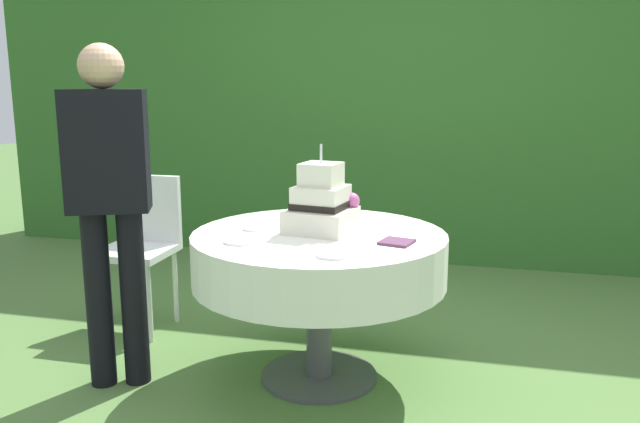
{
  "coord_description": "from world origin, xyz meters",
  "views": [
    {
      "loc": [
        0.73,
        -2.86,
        1.44
      ],
      "look_at": [
        -0.0,
        0.02,
        0.83
      ],
      "focal_mm": 36.17,
      "sensor_mm": 36.0,
      "label": 1
    }
  ],
  "objects_px": {
    "garden_chair": "(142,237)",
    "standing_person": "(109,194)",
    "serving_plate_far": "(253,228)",
    "cake_table": "(319,259)",
    "serving_plate_right": "(241,241)",
    "wedding_cake": "(322,205)",
    "serving_plate_left": "(339,215)",
    "napkin_stack": "(397,242)",
    "serving_plate_near": "(333,255)"
  },
  "relations": [
    {
      "from": "serving_plate_near",
      "to": "serving_plate_right",
      "type": "height_order",
      "value": "same"
    },
    {
      "from": "garden_chair",
      "to": "cake_table",
      "type": "bearing_deg",
      "value": -20.28
    },
    {
      "from": "serving_plate_far",
      "to": "serving_plate_left",
      "type": "height_order",
      "value": "same"
    },
    {
      "from": "napkin_stack",
      "to": "standing_person",
      "type": "relative_size",
      "value": 0.08
    },
    {
      "from": "serving_plate_near",
      "to": "serving_plate_right",
      "type": "xyz_separation_m",
      "value": [
        -0.45,
        0.12,
        0.0
      ]
    },
    {
      "from": "cake_table",
      "to": "wedding_cake",
      "type": "xyz_separation_m",
      "value": [
        0.0,
        0.04,
        0.25
      ]
    },
    {
      "from": "serving_plate_left",
      "to": "standing_person",
      "type": "relative_size",
      "value": 0.07
    },
    {
      "from": "serving_plate_left",
      "to": "napkin_stack",
      "type": "height_order",
      "value": "same"
    },
    {
      "from": "cake_table",
      "to": "garden_chair",
      "type": "bearing_deg",
      "value": 159.72
    },
    {
      "from": "serving_plate_left",
      "to": "serving_plate_near",
      "type": "bearing_deg",
      "value": -79.14
    },
    {
      "from": "cake_table",
      "to": "serving_plate_near",
      "type": "xyz_separation_m",
      "value": [
        0.16,
        -0.38,
        0.13
      ]
    },
    {
      "from": "wedding_cake",
      "to": "serving_plate_right",
      "type": "height_order",
      "value": "wedding_cake"
    },
    {
      "from": "napkin_stack",
      "to": "garden_chair",
      "type": "height_order",
      "value": "garden_chair"
    },
    {
      "from": "serving_plate_far",
      "to": "garden_chair",
      "type": "height_order",
      "value": "garden_chair"
    },
    {
      "from": "serving_plate_far",
      "to": "standing_person",
      "type": "relative_size",
      "value": 0.06
    },
    {
      "from": "standing_person",
      "to": "wedding_cake",
      "type": "bearing_deg",
      "value": 19.38
    },
    {
      "from": "serving_plate_right",
      "to": "serving_plate_near",
      "type": "bearing_deg",
      "value": -15.35
    },
    {
      "from": "cake_table",
      "to": "standing_person",
      "type": "relative_size",
      "value": 0.75
    },
    {
      "from": "cake_table",
      "to": "napkin_stack",
      "type": "height_order",
      "value": "napkin_stack"
    },
    {
      "from": "serving_plate_left",
      "to": "napkin_stack",
      "type": "bearing_deg",
      "value": -53.57
    },
    {
      "from": "serving_plate_near",
      "to": "standing_person",
      "type": "bearing_deg",
      "value": 174.74
    },
    {
      "from": "serving_plate_far",
      "to": "serving_plate_right",
      "type": "bearing_deg",
      "value": -82.75
    },
    {
      "from": "serving_plate_far",
      "to": "serving_plate_right",
      "type": "distance_m",
      "value": 0.25
    },
    {
      "from": "wedding_cake",
      "to": "garden_chair",
      "type": "xyz_separation_m",
      "value": [
        -1.19,
        0.4,
        -0.32
      ]
    },
    {
      "from": "wedding_cake",
      "to": "garden_chair",
      "type": "height_order",
      "value": "wedding_cake"
    },
    {
      "from": "standing_person",
      "to": "serving_plate_far",
      "type": "bearing_deg",
      "value": 24.9
    },
    {
      "from": "serving_plate_left",
      "to": "serving_plate_right",
      "type": "relative_size",
      "value": 0.79
    },
    {
      "from": "serving_plate_left",
      "to": "garden_chair",
      "type": "bearing_deg",
      "value": 178.15
    },
    {
      "from": "cake_table",
      "to": "serving_plate_right",
      "type": "relative_size",
      "value": 8.09
    },
    {
      "from": "garden_chair",
      "to": "serving_plate_right",
      "type": "bearing_deg",
      "value": -38.07
    },
    {
      "from": "garden_chair",
      "to": "standing_person",
      "type": "height_order",
      "value": "standing_person"
    },
    {
      "from": "napkin_stack",
      "to": "standing_person",
      "type": "bearing_deg",
      "value": -172.27
    },
    {
      "from": "serving_plate_far",
      "to": "cake_table",
      "type": "bearing_deg",
      "value": 1.58
    },
    {
      "from": "serving_plate_right",
      "to": "napkin_stack",
      "type": "distance_m",
      "value": 0.69
    },
    {
      "from": "serving_plate_far",
      "to": "napkin_stack",
      "type": "relative_size",
      "value": 0.76
    },
    {
      "from": "napkin_stack",
      "to": "standing_person",
      "type": "height_order",
      "value": "standing_person"
    },
    {
      "from": "serving_plate_left",
      "to": "standing_person",
      "type": "bearing_deg",
      "value": -143.55
    },
    {
      "from": "serving_plate_far",
      "to": "serving_plate_left",
      "type": "relative_size",
      "value": 0.87
    },
    {
      "from": "cake_table",
      "to": "napkin_stack",
      "type": "relative_size",
      "value": 8.95
    },
    {
      "from": "napkin_stack",
      "to": "standing_person",
      "type": "distance_m",
      "value": 1.33
    },
    {
      "from": "serving_plate_right",
      "to": "garden_chair",
      "type": "bearing_deg",
      "value": 141.93
    },
    {
      "from": "serving_plate_near",
      "to": "garden_chair",
      "type": "distance_m",
      "value": 1.59
    },
    {
      "from": "serving_plate_far",
      "to": "serving_plate_right",
      "type": "relative_size",
      "value": 0.69
    },
    {
      "from": "napkin_stack",
      "to": "cake_table",
      "type": "bearing_deg",
      "value": 164.17
    },
    {
      "from": "cake_table",
      "to": "serving_plate_far",
      "type": "xyz_separation_m",
      "value": [
        -0.33,
        -0.01,
        0.13
      ]
    },
    {
      "from": "wedding_cake",
      "to": "standing_person",
      "type": "height_order",
      "value": "standing_person"
    },
    {
      "from": "serving_plate_near",
      "to": "serving_plate_right",
      "type": "distance_m",
      "value": 0.47
    },
    {
      "from": "wedding_cake",
      "to": "serving_plate_right",
      "type": "distance_m",
      "value": 0.44
    },
    {
      "from": "serving_plate_far",
      "to": "serving_plate_right",
      "type": "height_order",
      "value": "same"
    },
    {
      "from": "serving_plate_left",
      "to": "serving_plate_right",
      "type": "distance_m",
      "value": 0.72
    }
  ]
}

